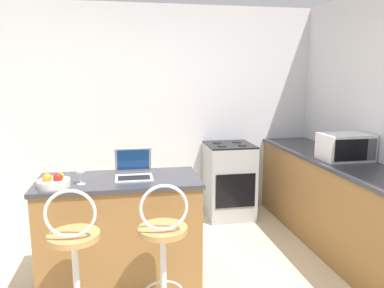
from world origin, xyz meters
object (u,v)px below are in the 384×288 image
object	(u,v)px
fruit_bowl	(54,182)
wine_glass_short	(80,171)
stove_range	(229,180)
laptop	(134,170)
microwave	(346,147)
bar_stool_far	(164,259)
bar_stool_near	(75,266)

from	to	relation	value
fruit_bowl	wine_glass_short	distance (m)	0.20
stove_range	wine_glass_short	xyz separation A→B (m)	(-1.61, -1.47, 0.57)
fruit_bowl	wine_glass_short	size ratio (longest dim) A/B	1.64
laptop	fruit_bowl	distance (m)	0.63
laptop	fruit_bowl	world-z (taller)	laptop
fruit_bowl	laptop	bearing A→B (deg)	17.16
stove_range	fruit_bowl	bearing A→B (deg)	-140.17
wine_glass_short	microwave	bearing A→B (deg)	9.37
laptop	microwave	size ratio (longest dim) A/B	0.63
bar_stool_far	wine_glass_short	distance (m)	0.92
wine_glass_short	stove_range	bearing A→B (deg)	42.36
bar_stool_near	wine_glass_short	xyz separation A→B (m)	(0.01, 0.50, 0.52)
laptop	stove_range	bearing A→B (deg)	47.61
bar_stool_near	bar_stool_far	bearing A→B (deg)	0.00
bar_stool_far	wine_glass_short	size ratio (longest dim) A/B	7.22
laptop	fruit_bowl	xyz separation A→B (m)	(-0.60, -0.18, -0.02)
microwave	wine_glass_short	bearing A→B (deg)	-170.63
bar_stool_near	laptop	distance (m)	0.91
bar_stool_near	microwave	bearing A→B (deg)	20.00
microwave	wine_glass_short	xyz separation A→B (m)	(-2.49, -0.41, -0.03)
bar_stool_near	stove_range	bearing A→B (deg)	50.58
fruit_bowl	wine_glass_short	xyz separation A→B (m)	(0.19, 0.03, 0.06)
stove_range	fruit_bowl	xyz separation A→B (m)	(-1.80, -1.50, 0.50)
microwave	laptop	bearing A→B (deg)	-172.87
bar_stool_near	bar_stool_far	size ratio (longest dim) A/B	1.00
stove_range	bar_stool_near	bearing A→B (deg)	-129.42
bar_stool_near	microwave	xyz separation A→B (m)	(2.50, 0.91, 0.55)
bar_stool_far	wine_glass_short	bearing A→B (deg)	139.29
bar_stool_near	bar_stool_far	xyz separation A→B (m)	(0.59, 0.00, 0.00)
bar_stool_near	fruit_bowl	bearing A→B (deg)	111.61
bar_stool_near	laptop	bearing A→B (deg)	57.44
stove_range	fruit_bowl	size ratio (longest dim) A/B	3.87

